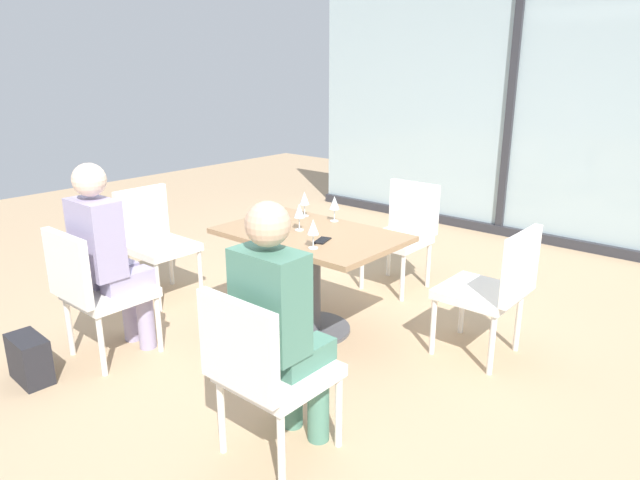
{
  "coord_description": "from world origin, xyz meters",
  "views": [
    {
      "loc": [
        2.44,
        -2.76,
        1.81
      ],
      "look_at": [
        0.0,
        0.1,
        0.65
      ],
      "focal_mm": 31.99,
      "sensor_mm": 36.0,
      "label": 1
    }
  ],
  "objects": [
    {
      "name": "wine_glass_1",
      "position": [
        -0.09,
        -0.02,
        0.86
      ],
      "size": [
        0.07,
        0.07,
        0.18
      ],
      "color": "silver",
      "rests_on": "dining_table_main"
    },
    {
      "name": "chair_side_end",
      "position": [
        -1.4,
        -0.31,
        0.5
      ],
      "size": [
        0.5,
        0.46,
        0.87
      ],
      "color": "silver",
      "rests_on": "ground_plane"
    },
    {
      "name": "chair_front_right",
      "position": [
        0.75,
        -1.17,
        0.5
      ],
      "size": [
        0.46,
        0.5,
        0.87
      ],
      "color": "silver",
      "rests_on": "ground_plane"
    },
    {
      "name": "wine_glass_2",
      "position": [
        0.25,
        -0.26,
        0.86
      ],
      "size": [
        0.07,
        0.07,
        0.18
      ],
      "color": "silver",
      "rests_on": "dining_table_main"
    },
    {
      "name": "coffee_cup",
      "position": [
        -0.15,
        -0.24,
        0.78
      ],
      "size": [
        0.08,
        0.08,
        0.09
      ],
      "primitive_type": "cylinder",
      "color": "white",
      "rests_on": "dining_table_main"
    },
    {
      "name": "window_wall_backdrop",
      "position": [
        0.0,
        3.2,
        1.21
      ],
      "size": [
        4.96,
        0.1,
        2.7
      ],
      "color": "#A1B7BC",
      "rests_on": "ground_plane"
    },
    {
      "name": "person_front_left",
      "position": [
        -0.75,
        -1.06,
        0.7
      ],
      "size": [
        0.34,
        0.39,
        1.26
      ],
      "color": "#9E93B7",
      "rests_on": "ground_plane"
    },
    {
      "name": "wine_glass_3",
      "position": [
        -0.31,
        0.29,
        0.86
      ],
      "size": [
        0.07,
        0.07,
        0.18
      ],
      "color": "silver",
      "rests_on": "dining_table_main"
    },
    {
      "name": "person_front_right",
      "position": [
        0.75,
        -1.06,
        0.7
      ],
      "size": [
        0.34,
        0.39,
        1.26
      ],
      "color": "#4C7F6B",
      "rests_on": "ground_plane"
    },
    {
      "name": "chair_near_window",
      "position": [
        0.0,
        1.17,
        0.5
      ],
      "size": [
        0.46,
        0.51,
        0.87
      ],
      "color": "silver",
      "rests_on": "ground_plane"
    },
    {
      "name": "wine_glass_0",
      "position": [
        -0.05,
        0.32,
        0.86
      ],
      "size": [
        0.07,
        0.07,
        0.18
      ],
      "color": "silver",
      "rests_on": "dining_table_main"
    },
    {
      "name": "ground_plane",
      "position": [
        0.0,
        0.0,
        0.0
      ],
      "size": [
        12.0,
        12.0,
        0.0
      ],
      "primitive_type": "plane",
      "color": "tan"
    },
    {
      "name": "dining_table_main",
      "position": [
        0.0,
        0.0,
        0.53
      ],
      "size": [
        1.22,
        0.79,
        0.73
      ],
      "color": "#997551",
      "rests_on": "ground_plane"
    },
    {
      "name": "cell_phone_on_table",
      "position": [
        0.19,
        -0.1,
        0.73
      ],
      "size": [
        0.11,
        0.16,
        0.01
      ],
      "primitive_type": "cube",
      "rotation": [
        0.0,
        0.0,
        0.3
      ],
      "color": "black",
      "rests_on": "dining_table_main"
    },
    {
      "name": "chair_far_right",
      "position": [
        1.12,
        0.46,
        0.5
      ],
      "size": [
        0.5,
        0.46,
        0.87
      ],
      "color": "silver",
      "rests_on": "ground_plane"
    },
    {
      "name": "handbag_0",
      "position": [
        -0.83,
        -1.59,
        0.14
      ],
      "size": [
        0.31,
        0.17,
        0.28
      ],
      "primitive_type": "cube",
      "rotation": [
        0.0,
        0.0,
        -0.05
      ],
      "color": "#232328",
      "rests_on": "ground_plane"
    },
    {
      "name": "chair_front_left",
      "position": [
        -0.75,
        -1.17,
        0.5
      ],
      "size": [
        0.46,
        0.5,
        0.87
      ],
      "color": "silver",
      "rests_on": "ground_plane"
    }
  ]
}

